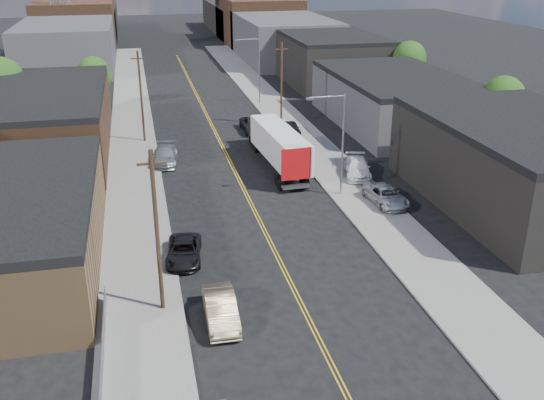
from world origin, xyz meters
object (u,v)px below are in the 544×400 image
car_left_c (184,251)px  car_right_lot_c (292,128)px  car_left_d (165,155)px  car_ahead_truck (254,125)px  car_left_b (221,309)px  car_right_lot_b (358,168)px  semi_truck (276,142)px  car_right_lot_a (386,196)px

car_left_c → car_right_lot_c: size_ratio=1.22×
car_left_d → car_ahead_truck: (10.90, 9.35, -0.03)m
car_left_b → car_right_lot_c: size_ratio=1.22×
car_right_lot_b → car_right_lot_c: (-2.52, 14.95, -0.09)m
car_right_lot_c → semi_truck: bearing=-109.9°
car_left_c → car_right_lot_c: bearing=69.7°
car_left_b → car_right_lot_b: size_ratio=0.92×
car_right_lot_b → car_ahead_truck: size_ratio=0.94×
semi_truck → car_left_d: bearing=161.5°
semi_truck → car_right_lot_a: (6.61, -12.17, -1.44)m
semi_truck → car_right_lot_b: semi_truck is taller
car_left_c → car_left_d: 21.04m
car_ahead_truck → car_left_b: bearing=-103.9°
car_left_b → car_right_lot_a: size_ratio=0.96×
semi_truck → car_right_lot_c: size_ratio=3.84×
car_left_d → semi_truck: bearing=-8.5°
car_left_b → car_right_lot_a: bearing=42.4°
semi_truck → car_right_lot_c: 10.73m
semi_truck → car_left_d: (-10.74, 2.87, -1.49)m
car_right_lot_c → car_left_d: bearing=-152.1°
car_left_d → car_left_b: bearing=-80.8°
car_left_d → car_right_lot_c: 16.41m
car_left_c → car_right_lot_a: (17.35, 6.00, 0.17)m
semi_truck → car_left_c: 21.17m
car_left_c → car_right_lot_c: car_right_lot_c is taller
car_right_lot_c → car_ahead_truck: car_ahead_truck is taller
car_left_d → car_right_lot_c: car_left_d is taller
semi_truck → car_ahead_truck: size_ratio=2.73×
car_left_b → car_right_lot_b: (16.00, 21.01, 0.11)m
car_right_lot_b → car_ahead_truck: 18.56m
car_left_b → car_left_d: bearing=93.9°
car_right_lot_c → car_ahead_truck: size_ratio=0.71×
car_left_d → car_right_lot_a: size_ratio=1.10×
car_right_lot_a → car_ahead_truck: 25.24m
semi_truck → car_right_lot_b: 8.54m
car_right_lot_b → car_ahead_truck: bearing=125.0°
car_right_lot_b → car_ahead_truck: car_right_lot_b is taller
car_right_lot_c → car_left_b: bearing=-107.6°
car_left_c → car_left_d: size_ratio=0.88×
car_right_lot_c → car_right_lot_b: bearing=-77.4°
car_left_d → car_right_lot_a: (17.35, -15.04, 0.04)m
car_left_c → car_left_d: (0.00, 21.04, 0.13)m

